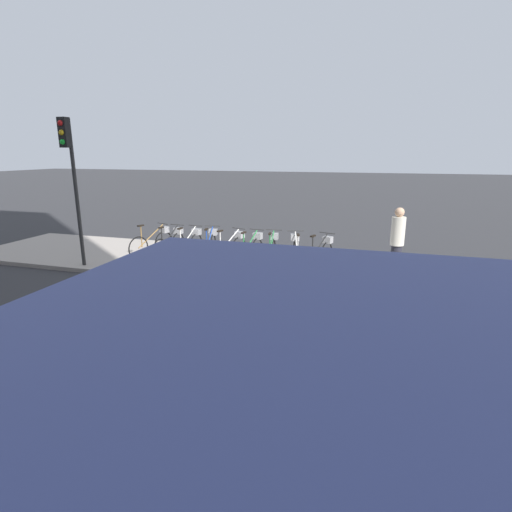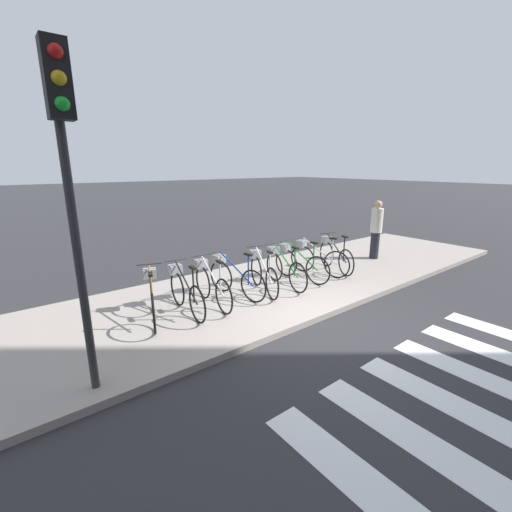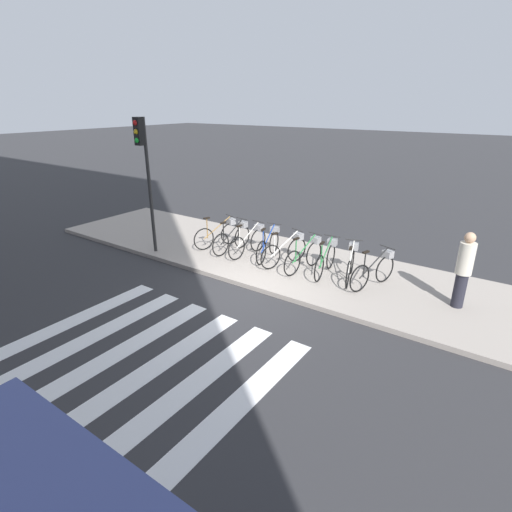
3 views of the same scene
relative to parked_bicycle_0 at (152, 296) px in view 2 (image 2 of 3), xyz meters
name	(u,v)px [view 2 (image 2 of 3)]	position (x,y,z in m)	size (l,w,h in m)	color
ground_plane	(319,322)	(2.50, -1.83, -0.57)	(120.00, 120.00, 0.00)	#2D2D30
sidewalk	(257,291)	(2.50, 0.07, -0.51)	(16.66, 3.80, 0.12)	#9E9389
parked_bicycle_0	(152,296)	(0.00, 0.00, 0.00)	(0.68, 1.58, 1.02)	black
parked_bicycle_1	(185,290)	(0.62, -0.07, 0.00)	(0.46, 1.67, 1.02)	black
parked_bicycle_2	(211,283)	(1.21, -0.05, 0.00)	(0.46, 1.66, 1.02)	black
parked_bicycle_3	(233,276)	(1.84, 0.05, 0.00)	(0.49, 1.65, 1.02)	black
parked_bicycle_4	(262,272)	(2.52, -0.09, 0.00)	(0.65, 1.60, 1.02)	black
parked_bicycle_5	(283,267)	(3.14, -0.12, 0.00)	(0.46, 1.65, 1.02)	black
parked_bicycle_6	(298,262)	(3.72, -0.03, 0.00)	(0.46, 1.66, 1.02)	black
parked_bicycle_7	(316,257)	(4.40, 0.00, 0.00)	(0.60, 1.61, 1.02)	black
parked_bicycle_8	(334,254)	(5.06, -0.05, 0.00)	(0.66, 1.59, 1.02)	black
pedestrian	(376,228)	(6.98, -0.03, 0.48)	(0.34, 0.34, 1.76)	#23232D
traffic_light	(66,159)	(-1.37, -1.58, 2.37)	(0.24, 0.40, 3.95)	#2D2D2D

